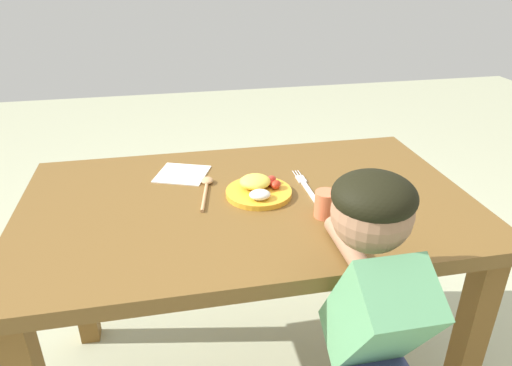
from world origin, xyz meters
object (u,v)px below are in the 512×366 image
plate (259,189)px  drinking_cup (326,204)px  fork (306,186)px  spoon (206,186)px

plate → drinking_cup: drinking_cup is taller
drinking_cup → fork: bearing=90.0°
fork → drinking_cup: drinking_cup is taller
fork → drinking_cup: bearing=179.4°
fork → spoon: bearing=79.9°
plate → drinking_cup: 0.23m
spoon → drinking_cup: (0.31, -0.23, 0.03)m
plate → spoon: (-0.15, 0.07, -0.01)m
plate → drinking_cup: bearing=-46.1°
plate → fork: size_ratio=0.87×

